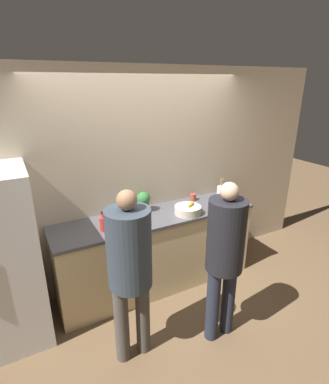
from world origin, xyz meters
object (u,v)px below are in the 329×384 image
Objects in this scene: refrigerator at (4,260)px; cup_red at (193,197)px; person_left at (130,263)px; bottle_red at (103,223)px; potted_plant at (144,201)px; fruit_bowl at (188,210)px; person_center at (225,251)px; utensil_crock at (221,192)px.

cup_red is at bearing 6.00° from refrigerator.
person_left reaches higher than bottle_red.
person_left is (0.94, -0.78, 0.13)m from refrigerator.
potted_plant is (-0.72, -0.02, 0.09)m from cup_red.
fruit_bowl is at bearing -35.71° from potted_plant.
fruit_bowl is (0.15, 0.87, 0.04)m from person_center.
bottle_red is at bearing 89.74° from person_left.
person_left is 7.46× the size of bottle_red.
refrigerator is 2.25m from cup_red.
person_center is 0.89m from fruit_bowl.
cup_red is at bearing 38.09° from person_left.
bottle_red is 1.32m from cup_red.
fruit_bowl is 1.28× the size of potted_plant.
utensil_crock is 3.14× the size of cup_red.
person_left is 19.29× the size of cup_red.
cup_red is at bearing 1.69° from potted_plant.
person_left is at bearing -120.19° from potted_plant.
person_left is 6.74× the size of potted_plant.
bottle_red is at bearing 132.83° from person_center.
potted_plant is at bearing 59.81° from person_left.
person_center is (0.85, -0.19, -0.03)m from person_left.
person_center is (1.80, -0.97, 0.10)m from refrigerator.
utensil_crock reaches higher than cup_red.
utensil_crock is 0.41m from cup_red.
refrigerator is 6.45× the size of utensil_crock.
bottle_red is (-1.00, 0.05, 0.04)m from fruit_bowl.
refrigerator is 1.95m from fruit_bowl.
potted_plant is at bearing 24.43° from bottle_red.
utensil_crock is (2.63, 0.15, 0.17)m from refrigerator.
utensil_crock is 1.11m from potted_plant.
fruit_bowl is (1.01, 0.69, 0.01)m from person_left.
person_left is at bearing -141.91° from cup_red.
utensil_crock is at bearing 28.77° from person_left.
utensil_crock is at bearing 19.51° from fruit_bowl.
utensil_crock is 1.21× the size of bottle_red.
bottle_red is (-0.85, 0.92, 0.08)m from person_center.
person_left is at bearing -145.74° from fruit_bowl.
bottle_red is 0.63m from potted_plant.
potted_plant reaches higher than bottle_red.
person_left reaches higher than person_center.
fruit_bowl is 0.53m from potted_plant.
potted_plant is at bearing -178.31° from cup_red.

